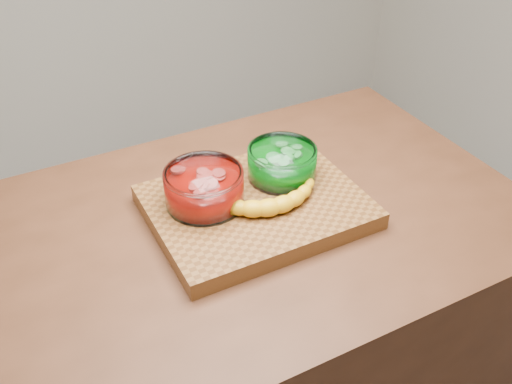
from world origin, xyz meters
name	(u,v)px	position (x,y,z in m)	size (l,w,h in m)	color
counter	(256,345)	(0.00, 0.00, 0.45)	(1.20, 0.80, 0.90)	#4C2917
cutting_board	(256,207)	(0.00, 0.00, 0.92)	(0.45, 0.35, 0.04)	brown
bowl_red	(204,188)	(-0.10, 0.04, 0.98)	(0.17, 0.17, 0.08)	white
bowl_green	(282,163)	(0.09, 0.05, 0.98)	(0.16, 0.16, 0.07)	white
banana	(265,195)	(0.01, -0.02, 0.96)	(0.27, 0.15, 0.04)	gold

